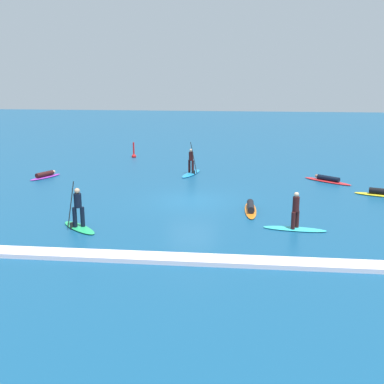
% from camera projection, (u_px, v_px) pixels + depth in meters
% --- Properties ---
extents(ground_plane, '(120.00, 120.00, 0.00)m').
position_uv_depth(ground_plane, '(192.00, 201.00, 26.38)').
color(ground_plane, navy).
rests_on(ground_plane, ground).
extents(surfer_on_purple_board, '(1.63, 2.45, 0.42)m').
position_uv_depth(surfer_on_purple_board, '(45.00, 175.00, 32.01)').
color(surfer_on_purple_board, purple).
rests_on(surfer_on_purple_board, ground_plane).
extents(surfer_on_green_board, '(2.24, 2.13, 2.18)m').
position_uv_depth(surfer_on_green_board, '(79.00, 217.00, 21.61)').
color(surfer_on_green_board, '#23B266').
rests_on(surfer_on_green_board, ground_plane).
extents(surfer_on_orange_board, '(0.65, 3.13, 0.44)m').
position_uv_depth(surfer_on_orange_board, '(251.00, 208.00, 24.45)').
color(surfer_on_orange_board, orange).
rests_on(surfer_on_orange_board, ground_plane).
extents(surfer_on_red_board, '(2.95, 2.56, 0.40)m').
position_uv_depth(surfer_on_red_board, '(328.00, 180.00, 30.83)').
color(surfer_on_red_board, red).
rests_on(surfer_on_red_board, ground_plane).
extents(surfer_on_yellow_board, '(3.26, 1.64, 0.44)m').
position_uv_depth(surfer_on_yellow_board, '(384.00, 194.00, 27.30)').
color(surfer_on_yellow_board, yellow).
rests_on(surfer_on_yellow_board, ground_plane).
extents(surfer_on_teal_board, '(2.85, 0.95, 1.74)m').
position_uv_depth(surfer_on_teal_board, '(295.00, 220.00, 21.49)').
color(surfer_on_teal_board, '#33C6CC').
rests_on(surfer_on_teal_board, ground_plane).
extents(surfer_on_blue_board, '(1.41, 2.96, 2.25)m').
position_uv_depth(surfer_on_blue_board, '(191.00, 169.00, 33.05)').
color(surfer_on_blue_board, '#1E8CD1').
rests_on(surfer_on_blue_board, ground_plane).
extents(marker_buoy, '(0.37, 0.37, 1.34)m').
position_uv_depth(marker_buoy, '(134.00, 154.00, 39.42)').
color(marker_buoy, red).
rests_on(marker_buoy, ground_plane).
extents(wave_crest, '(19.42, 0.90, 0.18)m').
position_uv_depth(wave_crest, '(168.00, 258.00, 18.07)').
color(wave_crest, white).
rests_on(wave_crest, ground_plane).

